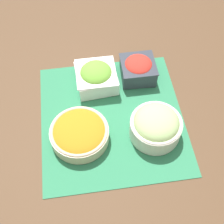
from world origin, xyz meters
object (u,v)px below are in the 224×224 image
Objects in this scene: lettuce_bowl at (96,76)px; cucumber_bowl at (156,126)px; tomato_bowl at (138,68)px; carrot_bowl at (79,133)px.

cucumber_bowl is (-0.22, -0.15, 0.01)m from lettuce_bowl.
tomato_bowl is 0.76× the size of cucumber_bowl.
lettuce_bowl is 1.18× the size of tomato_bowl.
lettuce_bowl reaches higher than carrot_bowl.
tomato_bowl is (0.22, -0.22, 0.01)m from carrot_bowl.
carrot_bowl is 1.50× the size of tomato_bowl.
cucumber_bowl is (-0.02, -0.23, 0.01)m from carrot_bowl.
carrot_bowl is 0.23m from cucumber_bowl.
lettuce_bowl is 0.90× the size of cucumber_bowl.
tomato_bowl is at bearing -44.82° from carrot_bowl.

